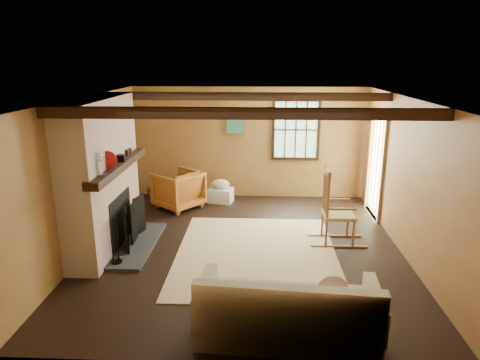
# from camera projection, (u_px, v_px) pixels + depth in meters

# --- Properties ---
(ground) EXTENTS (5.50, 5.50, 0.00)m
(ground) POSITION_uv_depth(u_px,v_px,m) (244.00, 248.00, 6.95)
(ground) COLOR black
(ground) RESTS_ON ground
(room_envelope) EXTENTS (5.02, 5.52, 2.44)m
(room_envelope) POSITION_uv_depth(u_px,v_px,m) (259.00, 146.00, 6.74)
(room_envelope) COLOR olive
(room_envelope) RESTS_ON ground
(fireplace) EXTENTS (1.02, 2.30, 2.40)m
(fireplace) POSITION_uv_depth(u_px,v_px,m) (104.00, 181.00, 6.75)
(fireplace) COLOR #99473B
(fireplace) RESTS_ON ground
(rug) EXTENTS (2.50, 3.00, 0.01)m
(rug) POSITION_uv_depth(u_px,v_px,m) (256.00, 253.00, 6.75)
(rug) COLOR #CFBD8A
(rug) RESTS_ON ground
(rocking_chair) EXTENTS (0.93, 0.53, 1.27)m
(rocking_chair) POSITION_uv_depth(u_px,v_px,m) (336.00, 212.00, 7.03)
(rocking_chair) COLOR #A2894E
(rocking_chair) RESTS_ON ground
(sofa) EXTENTS (2.04, 1.03, 0.80)m
(sofa) POSITION_uv_depth(u_px,v_px,m) (288.00, 315.00, 4.65)
(sofa) COLOR beige
(sofa) RESTS_ON ground
(firewood_pile) EXTENTS (0.64, 0.12, 0.23)m
(firewood_pile) POSITION_uv_depth(u_px,v_px,m) (162.00, 192.00, 9.50)
(firewood_pile) COLOR brown
(firewood_pile) RESTS_ON ground
(laundry_basket) EXTENTS (0.56, 0.46, 0.30)m
(laundry_basket) POSITION_uv_depth(u_px,v_px,m) (221.00, 195.00, 9.15)
(laundry_basket) COLOR white
(laundry_basket) RESTS_ON ground
(basket_pillow) EXTENTS (0.46, 0.40, 0.20)m
(basket_pillow) POSITION_uv_depth(u_px,v_px,m) (220.00, 184.00, 9.08)
(basket_pillow) COLOR beige
(basket_pillow) RESTS_ON laundry_basket
(armchair) EXTENTS (1.18, 1.18, 0.77)m
(armchair) POSITION_uv_depth(u_px,v_px,m) (178.00, 190.00, 8.74)
(armchair) COLOR #BF6026
(armchair) RESTS_ON ground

